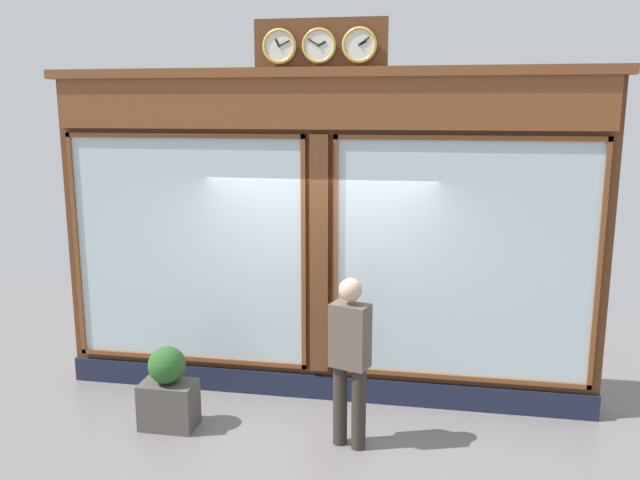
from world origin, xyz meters
The scene contains 4 objects.
shop_facade centered at (0.00, -0.13, 1.84)m, with size 6.12×0.42×4.14m.
pedestrian centered at (-0.47, 1.01, 0.93)m, with size 0.41×0.32×1.69m.
planter_box centered at (1.41, 0.97, 0.24)m, with size 0.56×0.36×0.49m, color #4C4742.
planter_shrub centered at (1.41, 0.97, 0.68)m, with size 0.38×0.38×0.38m, color #285623.
Camera 1 is at (-1.25, 6.87, 3.25)m, focal length 36.85 mm.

